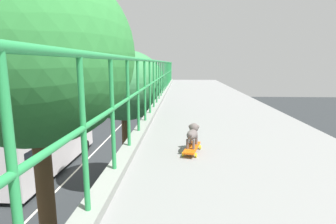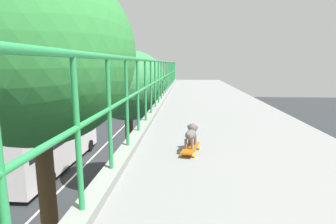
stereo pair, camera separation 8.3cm
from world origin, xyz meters
The scene contains 6 objects.
green_railing centered at (-0.25, 0.00, 6.59)m, with size 0.20×35.48×1.30m.
city_bus centered at (-8.92, 16.46, 2.00)m, with size 2.61×10.97×3.56m.
roadside_tree_mid centered at (-2.52, 3.89, 7.60)m, with size 4.07×4.07×9.54m.
roadside_tree_far centered at (-2.73, 13.36, 6.23)m, with size 4.59×4.59×8.23m.
toy_skateboard centered at (0.61, 2.07, 6.34)m, with size 0.28×0.56×0.08m.
small_dog centered at (0.62, 2.11, 6.54)m, with size 0.20×0.40×0.30m.
Camera 2 is at (0.55, -1.44, 7.48)m, focal length 28.54 mm.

